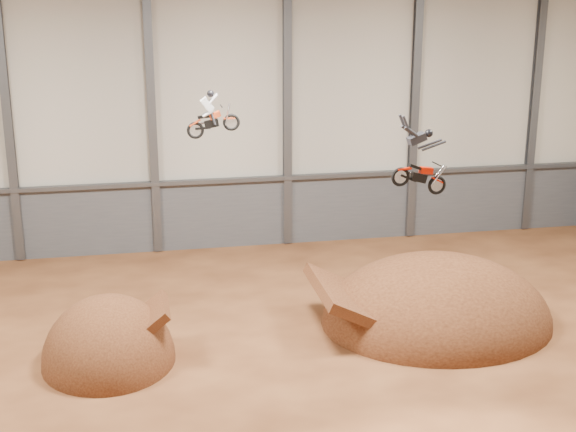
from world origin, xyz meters
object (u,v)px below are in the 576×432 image
(landing_ramp, at_px, (436,322))
(fmx_rider_b, at_px, (418,156))
(takeoff_ramp, at_px, (109,361))
(fmx_rider_a, at_px, (215,110))

(landing_ramp, height_order, fmx_rider_b, fmx_rider_b)
(takeoff_ramp, xyz_separation_m, fmx_rider_a, (4.14, 0.91, 8.82))
(fmx_rider_a, xyz_separation_m, fmx_rider_b, (6.81, -2.07, -1.48))
(takeoff_ramp, height_order, fmx_rider_a, fmx_rider_a)
(landing_ramp, relative_size, fmx_rider_a, 4.94)
(fmx_rider_a, height_order, fmx_rider_b, fmx_rider_a)
(fmx_rider_a, bearing_deg, fmx_rider_b, -15.54)
(landing_ramp, xyz_separation_m, fmx_rider_a, (-8.70, -0.08, 8.82))
(takeoff_ramp, distance_m, fmx_rider_b, 13.23)
(takeoff_ramp, bearing_deg, landing_ramp, 4.39)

